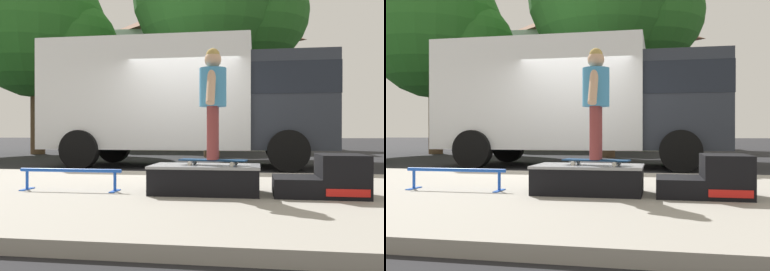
# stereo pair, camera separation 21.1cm
# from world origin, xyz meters

# --- Properties ---
(ground_plane) EXTENTS (140.00, 140.00, 0.00)m
(ground_plane) POSITION_xyz_m (0.00, 0.00, 0.00)
(ground_plane) COLOR black
(sidewalk_slab) EXTENTS (50.00, 5.00, 0.12)m
(sidewalk_slab) POSITION_xyz_m (0.00, -3.00, 0.06)
(sidewalk_slab) COLOR gray
(sidewalk_slab) RESTS_ON ground
(skate_box) EXTENTS (1.27, 0.72, 0.33)m
(skate_box) POSITION_xyz_m (1.01, -3.20, 0.30)
(skate_box) COLOR black
(skate_box) RESTS_ON sidewalk_slab
(kicker_ramp) EXTENTS (1.00, 0.71, 0.47)m
(kicker_ramp) POSITION_xyz_m (2.38, -3.20, 0.31)
(kicker_ramp) COLOR black
(kicker_ramp) RESTS_ON sidewalk_slab
(grind_rail) EXTENTS (1.30, 0.28, 0.27)m
(grind_rail) POSITION_xyz_m (-0.66, -3.23, 0.32)
(grind_rail) COLOR blue
(grind_rail) RESTS_ON sidewalk_slab
(skateboard) EXTENTS (0.80, 0.34, 0.07)m
(skateboard) POSITION_xyz_m (1.10, -3.24, 0.51)
(skateboard) COLOR navy
(skateboard) RESTS_ON skate_box
(skater_kid) EXTENTS (0.31, 0.66, 1.29)m
(skater_kid) POSITION_xyz_m (1.10, -3.24, 1.28)
(skater_kid) COLOR brown
(skater_kid) RESTS_ON skateboard
(box_truck) EXTENTS (6.91, 2.63, 3.05)m
(box_truck) POSITION_xyz_m (-0.06, 2.20, 1.70)
(box_truck) COLOR white
(box_truck) RESTS_ON ground
(street_tree_main) EXTENTS (5.95, 5.41, 7.66)m
(street_tree_main) POSITION_xyz_m (-6.72, 7.49, 4.79)
(street_tree_main) COLOR brown
(street_tree_main) RESTS_ON ground
(house_behind) EXTENTS (9.54, 8.23, 8.40)m
(house_behind) POSITION_xyz_m (-2.41, 15.62, 4.24)
(house_behind) COLOR silver
(house_behind) RESTS_ON ground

